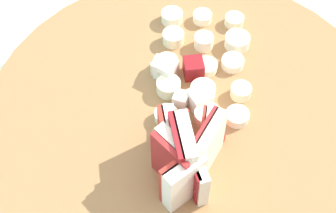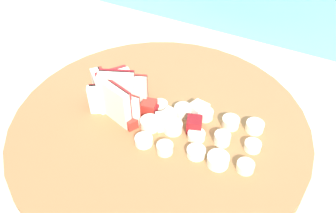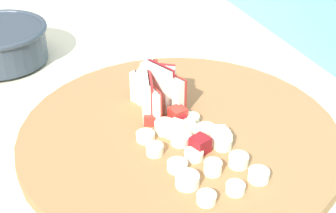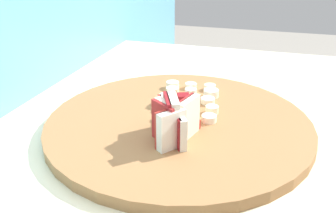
{
  "view_description": "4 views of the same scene",
  "coord_description": "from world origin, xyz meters",
  "px_view_note": "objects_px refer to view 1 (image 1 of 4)",
  "views": [
    {
      "loc": [
        -0.22,
        0.04,
        1.37
      ],
      "look_at": [
        0.07,
        0.1,
        0.94
      ],
      "focal_mm": 54.96,
      "sensor_mm": 36.0,
      "label": 1
    },
    {
      "loc": [
        0.27,
        -0.23,
        1.27
      ],
      "look_at": [
        0.08,
        0.11,
        0.93
      ],
      "focal_mm": 36.47,
      "sensor_mm": 36.0,
      "label": 2
    },
    {
      "loc": [
        0.6,
        -0.14,
        1.31
      ],
      "look_at": [
        0.05,
        0.08,
        0.94
      ],
      "focal_mm": 53.63,
      "sensor_mm": 36.0,
      "label": 3
    },
    {
      "loc": [
        -0.44,
        -0.05,
        1.19
      ],
      "look_at": [
        0.11,
        0.11,
        0.93
      ],
      "focal_mm": 38.42,
      "sensor_mm": 36.0,
      "label": 4
    }
  ],
  "objects_px": {
    "cutting_board": "(188,118)",
    "apple_dice_pile": "(182,91)",
    "apple_wedge_fan": "(186,155)",
    "banana_slice_rows": "(202,65)"
  },
  "relations": [
    {
      "from": "cutting_board",
      "to": "apple_dice_pile",
      "type": "bearing_deg",
      "value": 29.7
    },
    {
      "from": "apple_wedge_fan",
      "to": "apple_dice_pile",
      "type": "relative_size",
      "value": 0.89
    },
    {
      "from": "cutting_board",
      "to": "banana_slice_rows",
      "type": "bearing_deg",
      "value": -2.72
    },
    {
      "from": "apple_wedge_fan",
      "to": "cutting_board",
      "type": "bearing_deg",
      "value": 8.86
    },
    {
      "from": "cutting_board",
      "to": "apple_wedge_fan",
      "type": "bearing_deg",
      "value": -171.14
    },
    {
      "from": "cutting_board",
      "to": "apple_dice_pile",
      "type": "relative_size",
      "value": 4.13
    },
    {
      "from": "cutting_board",
      "to": "apple_dice_pile",
      "type": "distance_m",
      "value": 0.03
    },
    {
      "from": "banana_slice_rows",
      "to": "apple_wedge_fan",
      "type": "bearing_deg",
      "value": -176.72
    },
    {
      "from": "cutting_board",
      "to": "banana_slice_rows",
      "type": "xyz_separation_m",
      "value": [
        0.06,
        -0.0,
        0.02
      ]
    },
    {
      "from": "apple_dice_pile",
      "to": "banana_slice_rows",
      "type": "height_order",
      "value": "apple_dice_pile"
    }
  ]
}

